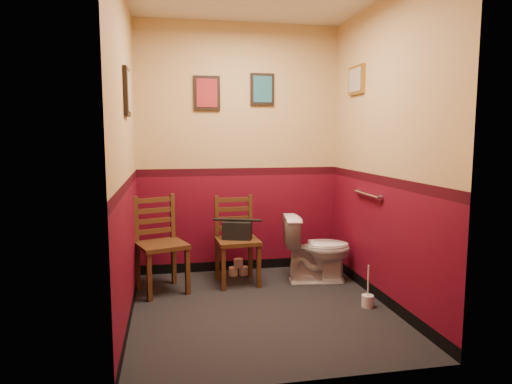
% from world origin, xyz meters
% --- Properties ---
extents(floor, '(2.20, 2.40, 0.00)m').
position_xyz_m(floor, '(0.00, 0.00, 0.00)').
color(floor, black).
rests_on(floor, ground).
extents(wall_back, '(2.20, 0.00, 2.70)m').
position_xyz_m(wall_back, '(0.00, 1.20, 1.35)').
color(wall_back, '#5A091B').
rests_on(wall_back, ground).
extents(wall_front, '(2.20, 0.00, 2.70)m').
position_xyz_m(wall_front, '(0.00, -1.20, 1.35)').
color(wall_front, '#5A091B').
rests_on(wall_front, ground).
extents(wall_left, '(0.00, 2.40, 2.70)m').
position_xyz_m(wall_left, '(-1.10, 0.00, 1.35)').
color(wall_left, '#5A091B').
rests_on(wall_left, ground).
extents(wall_right, '(0.00, 2.40, 2.70)m').
position_xyz_m(wall_right, '(1.10, 0.00, 1.35)').
color(wall_right, '#5A091B').
rests_on(wall_right, ground).
extents(grab_bar, '(0.05, 0.56, 0.06)m').
position_xyz_m(grab_bar, '(1.07, 0.25, 0.95)').
color(grab_bar, silver).
rests_on(grab_bar, wall_right).
extents(framed_print_back_a, '(0.28, 0.04, 0.36)m').
position_xyz_m(framed_print_back_a, '(-0.35, 1.18, 1.95)').
color(framed_print_back_a, black).
rests_on(framed_print_back_a, wall_back).
extents(framed_print_back_b, '(0.26, 0.04, 0.34)m').
position_xyz_m(framed_print_back_b, '(0.25, 1.18, 2.00)').
color(framed_print_back_b, black).
rests_on(framed_print_back_b, wall_back).
extents(framed_print_left, '(0.04, 0.30, 0.38)m').
position_xyz_m(framed_print_left, '(-1.08, 0.10, 1.85)').
color(framed_print_left, black).
rests_on(framed_print_left, wall_left).
extents(framed_print_right, '(0.04, 0.34, 0.28)m').
position_xyz_m(framed_print_right, '(1.08, 0.60, 2.05)').
color(framed_print_right, olive).
rests_on(framed_print_right, wall_right).
extents(toilet, '(0.74, 0.47, 0.68)m').
position_xyz_m(toilet, '(0.72, 0.65, 0.34)').
color(toilet, white).
rests_on(toilet, floor).
extents(toilet_brush, '(0.11, 0.11, 0.38)m').
position_xyz_m(toilet_brush, '(0.93, -0.13, 0.06)').
color(toilet_brush, silver).
rests_on(toilet_brush, floor).
extents(chair_left, '(0.55, 0.55, 0.93)m').
position_xyz_m(chair_left, '(-0.86, 0.65, 0.46)').
color(chair_left, '#523218').
rests_on(chair_left, floor).
extents(chair_right, '(0.44, 0.44, 0.89)m').
position_xyz_m(chair_right, '(-0.10, 0.76, 0.45)').
color(chair_right, '#523218').
rests_on(chair_right, floor).
extents(handbag, '(0.32, 0.23, 0.21)m').
position_xyz_m(handbag, '(-0.10, 0.72, 0.56)').
color(handbag, black).
rests_on(handbag, chair_right).
extents(tp_stack, '(0.21, 0.11, 0.18)m').
position_xyz_m(tp_stack, '(-0.05, 1.00, 0.08)').
color(tp_stack, silver).
rests_on(tp_stack, floor).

